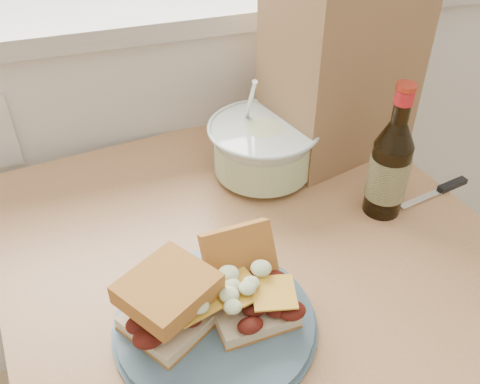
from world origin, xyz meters
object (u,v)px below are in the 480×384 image
object	(u,v)px
beer_bottle	(390,167)
paper_bag	(342,65)
coleslaw_bowl	(263,151)
dining_table	(252,286)
plate	(215,323)

from	to	relation	value
beer_bottle	paper_bag	size ratio (longest dim) A/B	0.69
coleslaw_bowl	dining_table	bearing A→B (deg)	-114.41
beer_bottle	dining_table	bearing A→B (deg)	176.41
plate	beer_bottle	xyz separation A→B (m)	(0.37, 0.16, 0.09)
dining_table	paper_bag	bearing A→B (deg)	34.69
dining_table	paper_bag	distance (m)	0.46
dining_table	beer_bottle	world-z (taller)	beer_bottle
beer_bottle	paper_bag	distance (m)	0.24
beer_bottle	paper_bag	world-z (taller)	paper_bag
beer_bottle	coleslaw_bowl	bearing A→B (deg)	127.03
dining_table	beer_bottle	xyz separation A→B (m)	(0.26, 0.02, 0.20)
dining_table	plate	distance (m)	0.21
plate	dining_table	bearing A→B (deg)	52.72
plate	paper_bag	size ratio (longest dim) A/B	0.78
plate	coleslaw_bowl	xyz separation A→B (m)	(0.19, 0.33, 0.05)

